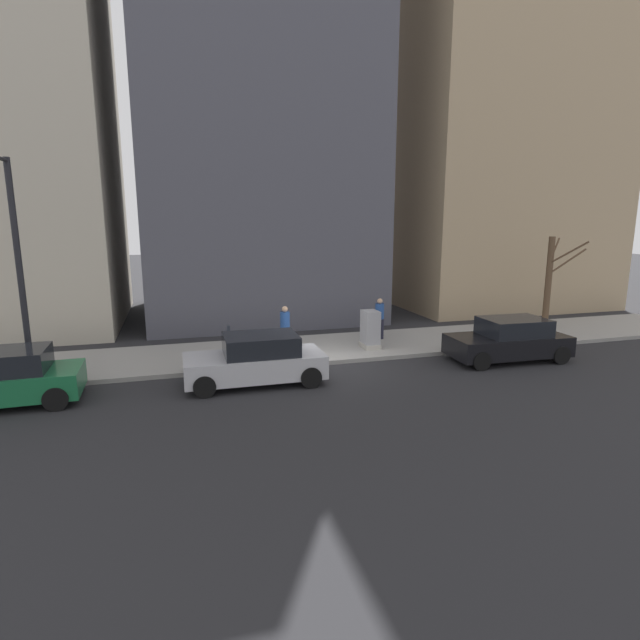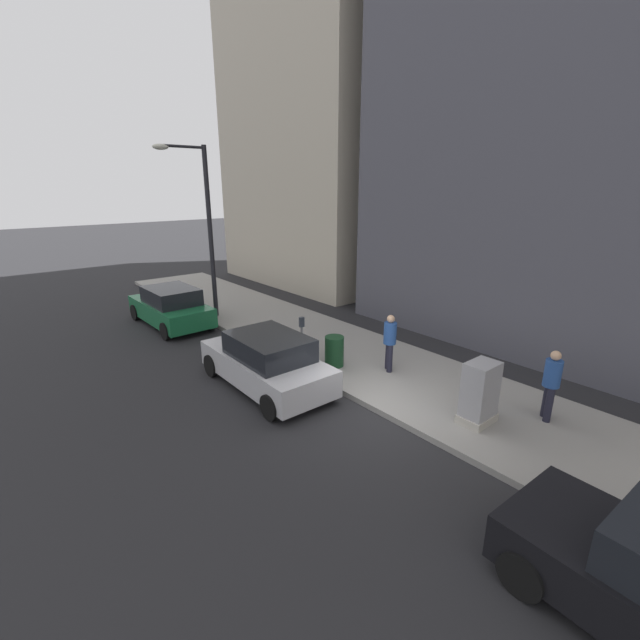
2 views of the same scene
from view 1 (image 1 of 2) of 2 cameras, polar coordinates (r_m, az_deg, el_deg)
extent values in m
plane|color=#232326|center=(17.26, 0.73, -5.21)|extent=(120.00, 120.00, 0.00)
cube|color=gray|center=(19.09, -1.03, -3.34)|extent=(4.00, 36.00, 0.15)
cube|color=black|center=(18.92, 20.63, -2.68)|extent=(1.97, 4.27, 0.70)
cube|color=black|center=(18.90, 21.27, -0.72)|extent=(1.69, 2.26, 0.60)
cylinder|color=black|center=(17.46, 17.93, -4.49)|extent=(0.25, 0.65, 0.64)
cylinder|color=black|center=(18.87, 15.23, -3.16)|extent=(0.25, 0.65, 0.64)
cylinder|color=black|center=(19.25, 25.82, -3.63)|extent=(0.25, 0.65, 0.64)
cylinder|color=black|center=(20.54, 22.82, -2.49)|extent=(0.25, 0.65, 0.64)
cube|color=#B7B7BC|center=(15.39, -7.48, -5.17)|extent=(1.84, 4.22, 0.70)
cube|color=black|center=(15.25, -6.80, -2.78)|extent=(1.62, 2.21, 0.60)
cylinder|color=black|center=(14.53, -13.07, -7.43)|extent=(0.23, 0.64, 0.64)
cylinder|color=black|center=(16.15, -13.37, -5.52)|extent=(0.23, 0.64, 0.64)
cylinder|color=black|center=(14.96, -1.05, -6.57)|extent=(0.23, 0.64, 0.64)
cylinder|color=black|center=(16.53, -2.55, -4.81)|extent=(0.23, 0.64, 0.64)
cube|color=black|center=(15.81, -32.56, -4.02)|extent=(1.66, 2.24, 0.60)
cylinder|color=black|center=(14.95, -27.96, -7.96)|extent=(0.24, 0.65, 0.64)
cylinder|color=black|center=(16.55, -26.96, -6.07)|extent=(0.24, 0.65, 0.64)
cylinder|color=slate|center=(16.89, -10.35, -3.39)|extent=(0.07, 0.07, 1.05)
cube|color=#2D333D|center=(16.74, -10.43, -1.15)|extent=(0.14, 0.10, 0.30)
cube|color=#A8A399|center=(19.07, 5.72, -2.90)|extent=(0.83, 0.61, 0.18)
cube|color=#939399|center=(18.91, 5.77, -0.80)|extent=(0.75, 0.55, 1.25)
cylinder|color=black|center=(17.01, -31.08, 4.60)|extent=(0.18, 0.18, 6.50)
cylinder|color=brown|center=(24.55, 24.64, 3.92)|extent=(0.28, 0.28, 4.05)
cylinder|color=brown|center=(24.21, 26.57, 6.91)|extent=(1.25, 0.93, 1.05)
cylinder|color=brown|center=(24.90, 25.21, 7.19)|extent=(0.56, 0.89, 1.13)
cylinder|color=brown|center=(24.67, 26.48, 6.04)|extent=(0.57, 1.42, 1.15)
cylinder|color=#14381E|center=(17.46, -7.32, -3.06)|extent=(0.56, 0.56, 0.90)
cylinder|color=#1E1E2D|center=(20.59, 6.50, -0.93)|extent=(0.16, 0.16, 0.82)
cylinder|color=#1E1E2D|center=(20.47, 7.07, -1.02)|extent=(0.16, 0.16, 0.82)
cylinder|color=#23478C|center=(20.39, 6.83, 1.00)|extent=(0.36, 0.36, 0.62)
sphere|color=tan|center=(20.32, 6.86, 2.17)|extent=(0.22, 0.22, 0.22)
cylinder|color=#1E1E2D|center=(18.68, -4.33, -2.17)|extent=(0.16, 0.16, 0.82)
cylinder|color=#1E1E2D|center=(18.58, -3.66, -2.24)|extent=(0.16, 0.16, 0.82)
cylinder|color=#23478C|center=(18.47, -4.03, -0.03)|extent=(0.36, 0.36, 0.62)
sphere|color=tan|center=(18.39, -4.05, 1.25)|extent=(0.22, 0.22, 0.22)
cube|color=tan|center=(33.53, 18.65, 24.85)|extent=(11.54, 11.54, 26.09)
cube|color=#4C4C56|center=(27.91, -7.82, 24.64)|extent=(11.02, 11.02, 22.73)
camera|label=2|loc=(14.42, 35.95, 10.53)|focal=24.00mm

